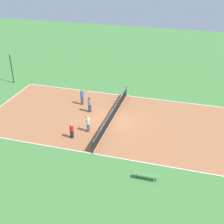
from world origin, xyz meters
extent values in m
plane|color=#47843D|center=(0.00, 0.00, 0.00)|extent=(80.00, 80.00, 0.00)
cube|color=#AD6B42|center=(0.00, 0.00, 0.01)|extent=(11.77, 24.44, 0.02)
cube|color=white|center=(-5.83, 0.00, 0.02)|extent=(0.10, 24.44, 0.00)
cube|color=white|center=(5.83, 0.00, 0.02)|extent=(0.10, 24.44, 0.00)
cube|color=white|center=(0.00, 12.17, 0.02)|extent=(11.77, 0.10, 0.00)
cube|color=white|center=(0.00, 0.00, 0.02)|extent=(11.77, 0.10, 0.00)
cylinder|color=black|center=(-5.73, 0.00, 0.56)|extent=(0.10, 0.10, 1.08)
cylinder|color=black|center=(5.73, 0.00, 0.56)|extent=(0.10, 0.10, 1.08)
cube|color=black|center=(0.00, 0.00, 0.54)|extent=(11.47, 0.03, 1.03)
cube|color=white|center=(0.00, 0.00, 1.02)|extent=(11.47, 0.04, 0.06)
cube|color=#4C8C4C|center=(-7.75, -4.82, 0.43)|extent=(0.36, 1.71, 0.04)
cylinder|color=#4C4C51|center=(-7.75, -5.53, 0.21)|extent=(0.08, 0.08, 0.41)
cylinder|color=#4C4C51|center=(-7.75, -4.12, 0.21)|extent=(0.08, 0.08, 0.41)
cube|color=black|center=(-4.05, 2.51, 0.38)|extent=(0.32, 0.31, 0.71)
cylinder|color=red|center=(-4.05, 2.51, 0.98)|extent=(0.50, 0.50, 0.49)
sphere|color=tan|center=(-4.05, 2.51, 1.33)|extent=(0.21, 0.21, 0.21)
cube|color=navy|center=(0.99, 2.64, 0.45)|extent=(0.32, 0.31, 0.85)
cylinder|color=gray|center=(0.99, 2.64, 1.17)|extent=(0.51, 0.51, 0.59)
sphere|color=brown|center=(0.99, 2.64, 1.59)|extent=(0.25, 0.25, 0.25)
cube|color=#4C4C51|center=(-2.64, 1.51, 0.41)|extent=(0.32, 0.31, 0.77)
cylinder|color=silver|center=(-2.64, 1.51, 1.06)|extent=(0.50, 0.50, 0.54)
sphere|color=beige|center=(-2.64, 1.51, 1.45)|extent=(0.23, 0.23, 0.23)
cylinder|color=#262626|center=(-2.37, 1.68, 1.20)|extent=(0.25, 0.18, 0.03)
torus|color=black|center=(-2.14, 1.84, 1.20)|extent=(0.42, 0.42, 0.02)
cube|color=#4C4C51|center=(2.36, 3.98, 0.46)|extent=(0.30, 0.26, 0.88)
cylinder|color=blue|center=(2.36, 3.98, 1.21)|extent=(0.44, 0.44, 0.62)
sphere|color=#A87A56|center=(2.36, 3.98, 1.65)|extent=(0.26, 0.26, 0.26)
cylinder|color=#262626|center=(2.67, 3.90, 1.36)|extent=(0.28, 0.10, 0.03)
torus|color=black|center=(2.94, 3.82, 1.36)|extent=(0.37, 0.37, 0.02)
sphere|color=#CCE033|center=(-1.93, 6.61, 0.06)|extent=(0.07, 0.07, 0.07)
sphere|color=#CCE033|center=(1.28, -8.10, 0.06)|extent=(0.07, 0.07, 0.07)
sphere|color=#CCE033|center=(-2.02, 8.38, 0.06)|extent=(0.07, 0.07, 0.07)
cylinder|color=black|center=(5.68, 14.38, 1.80)|extent=(0.12, 0.12, 3.59)
camera|label=1|loc=(-25.47, -7.36, 15.05)|focal=50.00mm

